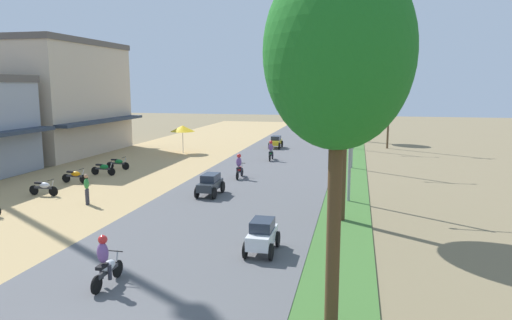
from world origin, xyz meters
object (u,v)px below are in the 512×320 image
(streetlamp_mid, at_px, (353,109))
(streetlamp_far, at_px, (354,106))
(median_tree_nearest, at_px, (338,54))
(car_sedan_yellow, at_px, (276,141))
(parked_motorbike_third, at_px, (44,187))
(car_sedan_charcoal, at_px, (210,184))
(parked_motorbike_sixth, at_px, (118,163))
(motorbike_foreground_rider, at_px, (106,262))
(utility_pole_near, at_px, (389,97))
(parked_motorbike_fourth, at_px, (75,175))
(motorbike_ahead_third, at_px, (271,151))
(streetlamp_near, at_px, (351,122))
(median_tree_third, at_px, (357,81))
(pedestrian_on_shoulder, at_px, (87,187))
(vendor_umbrella, at_px, (183,129))
(motorbike_ahead_second, at_px, (239,167))
(parked_motorbike_fifth, at_px, (103,168))
(median_tree_second, at_px, (346,49))
(car_hatchback_white, at_px, (262,235))

(streetlamp_mid, bearing_deg, streetlamp_far, 90.00)
(median_tree_nearest, height_order, car_sedan_yellow, median_tree_nearest)
(parked_motorbike_third, height_order, car_sedan_charcoal, car_sedan_charcoal)
(parked_motorbike_sixth, xyz_separation_m, motorbike_foreground_rider, (9.71, -18.33, 0.30))
(streetlamp_mid, relative_size, car_sedan_yellow, 3.37)
(utility_pole_near, bearing_deg, parked_motorbike_fourth, -133.18)
(motorbike_ahead_third, bearing_deg, streetlamp_near, -62.09)
(parked_motorbike_third, height_order, parked_motorbike_sixth, same)
(median_tree_third, distance_m, utility_pole_near, 6.96)
(pedestrian_on_shoulder, distance_m, median_tree_third, 35.31)
(vendor_umbrella, relative_size, motorbike_ahead_second, 1.40)
(parked_motorbike_fifth, xyz_separation_m, streetlamp_near, (16.62, -3.62, 3.73))
(median_tree_second, bearing_deg, median_tree_nearest, -89.30)
(median_tree_third, xyz_separation_m, motorbike_ahead_second, (-7.34, -23.92, -5.79))
(median_tree_third, height_order, car_hatchback_white, median_tree_third)
(utility_pole_near, relative_size, motorbike_foreground_rider, 5.39)
(median_tree_nearest, relative_size, car_sedan_charcoal, 4.06)
(parked_motorbike_third, xyz_separation_m, vendor_umbrella, (1.55, 17.25, 1.75))
(parked_motorbike_third, height_order, streetlamp_near, streetlamp_near)
(vendor_umbrella, height_order, motorbike_ahead_third, vendor_umbrella)
(parked_motorbike_third, xyz_separation_m, median_tree_second, (16.43, -1.16, 7.20))
(motorbike_foreground_rider, distance_m, motorbike_ahead_third, 24.77)
(parked_motorbike_third, xyz_separation_m, streetlamp_mid, (16.71, 12.73, 3.90))
(parked_motorbike_fourth, height_order, motorbike_ahead_third, motorbike_ahead_third)
(streetlamp_mid, distance_m, motorbike_foreground_rider, 24.06)
(car_hatchback_white, bearing_deg, parked_motorbike_fourth, 145.93)
(parked_motorbike_sixth, relative_size, median_tree_nearest, 0.20)
(parked_motorbike_third, distance_m, median_tree_third, 35.77)
(streetlamp_mid, xyz_separation_m, car_hatchback_white, (-2.95, -18.84, -3.71))
(parked_motorbike_fourth, distance_m, vendor_umbrella, 14.11)
(median_tree_nearest, distance_m, car_sedan_charcoal, 16.21)
(parked_motorbike_fifth, bearing_deg, median_tree_second, -23.98)
(parked_motorbike_sixth, relative_size, streetlamp_far, 0.25)
(parked_motorbike_fifth, xyz_separation_m, vendor_umbrella, (1.46, 11.15, 1.75))
(streetlamp_near, relative_size, car_hatchback_white, 3.63)
(utility_pole_near, xyz_separation_m, motorbike_ahead_second, (-10.52, -17.94, -4.19))
(car_hatchback_white, bearing_deg, motorbike_foreground_rider, -136.36)
(streetlamp_near, relative_size, streetlamp_far, 1.03)
(streetlamp_far, height_order, car_sedan_charcoal, streetlamp_far)
(streetlamp_near, relative_size, streetlamp_mid, 0.96)
(median_tree_nearest, height_order, car_hatchback_white, median_tree_nearest)
(streetlamp_far, bearing_deg, median_tree_second, -90.65)
(car_hatchback_white, bearing_deg, pedestrian_on_shoulder, 154.53)
(median_tree_second, relative_size, car_hatchback_white, 4.98)
(car_sedan_charcoal, bearing_deg, parked_motorbike_sixth, 145.53)
(parked_motorbike_fourth, distance_m, median_tree_third, 33.04)
(streetlamp_near, height_order, streetlamp_far, streetlamp_near)
(parked_motorbike_third, relative_size, parked_motorbike_fifth, 1.00)
(parked_motorbike_third, relative_size, vendor_umbrella, 0.71)
(streetlamp_mid, distance_m, car_sedan_charcoal, 13.62)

